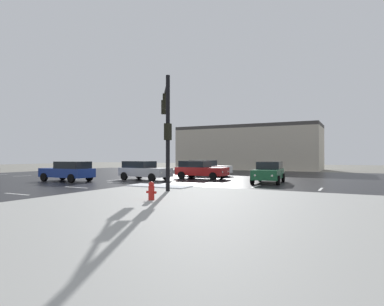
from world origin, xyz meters
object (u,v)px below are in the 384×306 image
sedan_red (200,169)px  sedan_silver (144,170)px  sedan_blue (68,171)px  sedan_green (269,172)px  sedan_white (207,168)px  fire_hydrant (151,191)px  traffic_signal_mast (166,117)px

sedan_red → sedan_silver: 4.97m
sedan_red → sedan_blue: same height
sedan_green → sedan_red: bearing=-107.1°
sedan_red → sedan_white: size_ratio=0.99×
fire_hydrant → sedan_silver: (-7.99, 10.45, 0.32)m
sedan_green → sedan_silver: same height
sedan_blue → sedan_silver: 5.95m
traffic_signal_mast → sedan_silver: (-5.99, 6.02, -3.45)m
sedan_red → sedan_silver: same height
sedan_red → sedan_silver: (-3.58, -3.45, 0.00)m
sedan_white → sedan_red: bearing=-70.4°
traffic_signal_mast → fire_hydrant: (2.00, -4.43, -3.77)m
sedan_blue → sedan_white: size_ratio=0.99×
traffic_signal_mast → sedan_silver: 9.17m
sedan_green → sedan_blue: (-14.58, -5.89, 0.00)m
sedan_red → sedan_white: 4.60m
traffic_signal_mast → fire_hydrant: traffic_signal_mast is taller
sedan_red → sedan_green: 6.56m
sedan_blue → sedan_white: bearing=-120.2°
sedan_green → fire_hydrant: bearing=-14.3°
sedan_blue → sedan_white: same height
fire_hydrant → sedan_blue: (-12.57, 6.65, 0.32)m
traffic_signal_mast → fire_hydrant: size_ratio=7.89×
traffic_signal_mast → sedan_red: (-2.42, 9.47, -3.45)m
traffic_signal_mast → sedan_blue: (-10.57, 2.22, -3.45)m
sedan_green → sedan_silver: size_ratio=0.99×
fire_hydrant → sedan_blue: sedan_blue is taller
sedan_green → sedan_white: 9.64m
sedan_red → sedan_silver: size_ratio=0.98×
fire_hydrant → sedan_red: 14.58m
fire_hydrant → sedan_green: 12.70m
sedan_green → sedan_white: bearing=-131.9°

